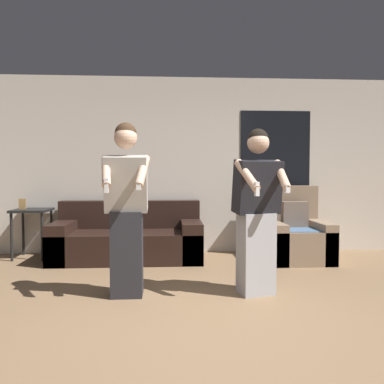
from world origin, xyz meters
The scene contains 7 objects.
ground_plane centered at (0.00, 0.00, 0.00)m, with size 14.00×14.00×0.00m, color #846647.
wall_back centered at (0.02, 3.04, 1.35)m, with size 6.70×0.07×2.70m.
couch centered at (-0.96, 2.57, 0.28)m, with size 2.07×0.90×0.82m.
armchair centered at (1.41, 2.43, 0.33)m, with size 0.84×0.91×1.04m.
side_table centered at (-2.36, 2.74, 0.60)m, with size 0.50×0.50×0.86m.
person_left centered at (-0.80, 0.91, 0.88)m, with size 0.48×0.49×1.71m.
person_right centered at (0.50, 0.91, 0.84)m, with size 0.52×0.56×1.66m.
Camera 1 is at (-0.37, -2.78, 1.21)m, focal length 35.00 mm.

